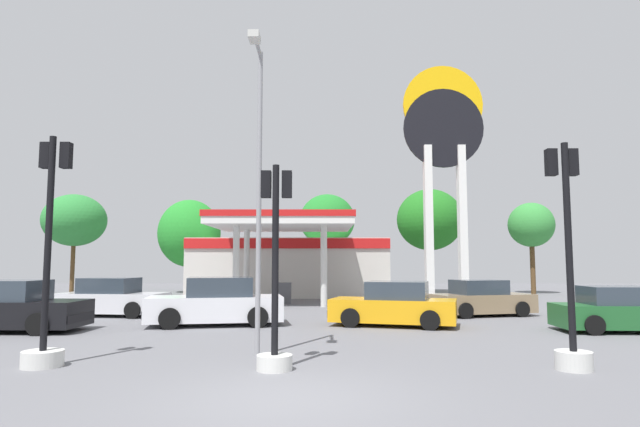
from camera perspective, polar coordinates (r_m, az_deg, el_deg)
The scene contains 18 objects.
ground_plane at distance 8.86m, azimuth -3.69°, elevation -19.52°, with size 90.00×90.00×0.00m, color slate.
gas_station at distance 32.95m, azimuth -3.46°, elevation -5.41°, with size 12.29×12.16×4.61m.
station_pole_sign at distance 28.48m, azimuth 13.33°, elevation 6.77°, with size 4.22×0.56×12.62m.
car_0 at distance 19.36m, azimuth -30.72°, elevation -8.88°, with size 4.52×2.13×1.60m.
car_1 at distance 18.36m, azimuth 8.03°, elevation -9.93°, with size 4.54×2.86×1.51m.
car_2 at distance 19.11m, azimuth 29.92°, elevation -9.22°, with size 4.02×1.95×1.41m.
car_3 at distance 18.73m, azimuth -11.29°, elevation -9.60°, with size 4.85×2.68×1.65m.
car_4 at distance 23.08m, azimuth -21.78°, elevation -8.62°, with size 4.48×2.36×1.54m.
car_5 at distance 22.51m, azimuth 17.18°, elevation -8.95°, with size 4.35×2.66×1.45m.
traffic_signal_0 at distance 11.99m, azimuth 25.59°, elevation -7.82°, with size 0.73×0.73×4.67m.
traffic_signal_1 at distance 12.57m, azimuth -27.72°, elevation -7.83°, with size 0.83×0.83×4.89m.
traffic_signal_2 at distance 10.88m, azimuth -4.95°, elevation -8.88°, with size 0.73×0.73×4.20m.
tree_0 at distance 40.67m, azimuth -25.25°, elevation -0.69°, with size 4.33×4.33×6.94m.
tree_1 at distance 38.51m, azimuth -14.10°, elevation -2.12°, with size 4.41×4.41×6.63m.
tree_2 at distance 36.91m, azimuth 0.76°, elevation -0.74°, with size 3.88×3.88×6.96m.
tree_3 at distance 38.03m, azimuth 11.85°, elevation -0.69°, with size 4.66×4.66×7.37m.
tree_4 at distance 39.11m, azimuth 22.02°, elevation -1.20°, with size 3.11×3.11×6.29m.
corner_streetlamp at distance 12.46m, azimuth -6.79°, elevation 4.84°, with size 0.24×1.48×7.31m.
Camera 1 is at (0.53, -8.57, 2.17)m, focal length 29.32 mm.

